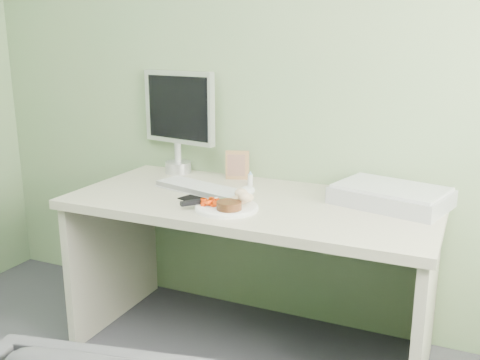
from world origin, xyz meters
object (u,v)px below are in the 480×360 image
at_px(desk, 251,238).
at_px(scanner, 391,197).
at_px(monitor, 179,116).
at_px(plate, 227,208).

bearing_deg(desk, scanner, 15.99).
xyz_separation_m(desk, monitor, (-0.54, 0.31, 0.48)).
relative_size(desk, scanner, 3.52).
xyz_separation_m(desk, plate, (-0.04, -0.18, 0.19)).
bearing_deg(plate, monitor, 135.97).
height_order(scanner, monitor, monitor).
distance_m(desk, monitor, 0.79).
xyz_separation_m(desk, scanner, (0.57, 0.16, 0.22)).
height_order(desk, plate, plate).
relative_size(desk, monitor, 3.04).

